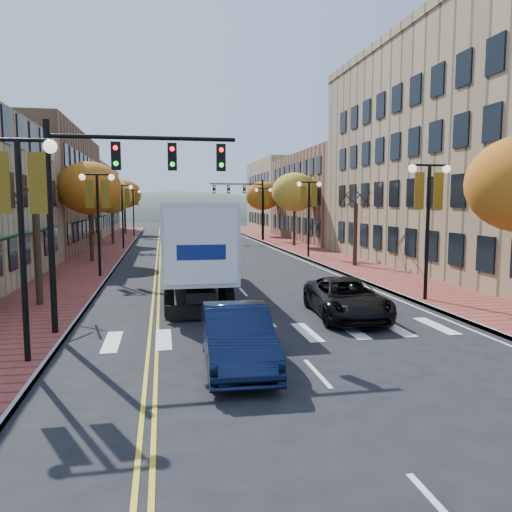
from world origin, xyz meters
name	(u,v)px	position (x,y,z in m)	size (l,w,h in m)	color
ground	(297,351)	(0.00, 0.00, 0.00)	(200.00, 200.00, 0.00)	black
sidewalk_left	(105,251)	(-9.00, 32.50, 0.07)	(4.00, 85.00, 0.15)	brown
sidewalk_right	(298,248)	(9.00, 32.50, 0.07)	(4.00, 85.00, 0.15)	brown
building_left_mid	(18,191)	(-17.00, 36.00, 5.50)	(12.00, 24.00, 11.00)	brown
building_left_far	(68,200)	(-17.00, 61.00, 4.75)	(12.00, 26.00, 9.50)	#9E8966
building_right_near	(504,156)	(18.50, 16.00, 7.50)	(15.00, 28.00, 15.00)	#997F5B
building_right_mid	(355,198)	(18.50, 42.00, 5.00)	(15.00, 24.00, 10.00)	brown
building_right_far	(303,196)	(18.50, 64.00, 5.50)	(15.00, 20.00, 11.00)	#9E8966
tree_left_a	(38,254)	(-9.00, 8.00, 2.25)	(0.28, 0.28, 4.20)	#382619
tree_left_b	(90,188)	(-9.00, 24.00, 5.45)	(4.48, 4.48, 7.21)	#382619
tree_left_c	(112,196)	(-9.00, 40.00, 5.05)	(4.16, 4.16, 6.69)	#382619
tree_left_d	(124,194)	(-9.00, 58.00, 5.60)	(4.61, 4.61, 7.42)	#382619
tree_right_b	(355,235)	(9.00, 18.00, 2.25)	(0.28, 0.28, 4.20)	#382619
tree_right_c	(294,192)	(9.00, 34.00, 5.45)	(4.48, 4.48, 7.21)	#382619
tree_right_d	(263,196)	(9.00, 50.00, 5.29)	(4.35, 4.35, 7.00)	#382619
lamp_left_a	(20,206)	(-7.50, 0.00, 4.29)	(1.96, 0.36, 6.05)	black
lamp_left_b	(98,205)	(-7.50, 16.00, 4.29)	(1.96, 0.36, 6.05)	black
lamp_left_c	(122,204)	(-7.50, 34.00, 4.29)	(1.96, 0.36, 6.05)	black
lamp_left_d	(133,204)	(-7.50, 52.00, 4.29)	(1.96, 0.36, 6.05)	black
lamp_right_a	(428,205)	(7.50, 6.00, 4.29)	(1.96, 0.36, 6.05)	black
lamp_right_b	(309,204)	(7.50, 24.00, 4.29)	(1.96, 0.36, 6.05)	black
lamp_right_c	(263,204)	(7.50, 42.00, 4.29)	(1.96, 0.36, 6.05)	black
traffic_mast_near	(111,186)	(-5.48, 3.00, 4.92)	(6.10, 0.35, 7.00)	black
traffic_mast_far	(246,198)	(5.48, 42.00, 4.92)	(6.10, 0.34, 7.00)	black
semi_truck	(189,238)	(-2.52, 12.37, 2.56)	(2.86, 17.54, 4.38)	black
navy_sedan	(237,337)	(-1.96, -1.06, 0.82)	(1.73, 4.95, 1.63)	black
black_suv	(347,298)	(3.04, 3.93, 0.75)	(2.47, 5.37, 1.49)	black
car_far_white	(170,229)	(-2.89, 56.17, 0.77)	(1.81, 4.51, 1.54)	silver
car_far_silver	(193,227)	(0.57, 61.04, 0.75)	(2.10, 5.17, 1.50)	#A2A2A9
car_far_oncoming	(190,225)	(0.50, 68.17, 0.79)	(1.67, 4.77, 1.57)	#9FA0A6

